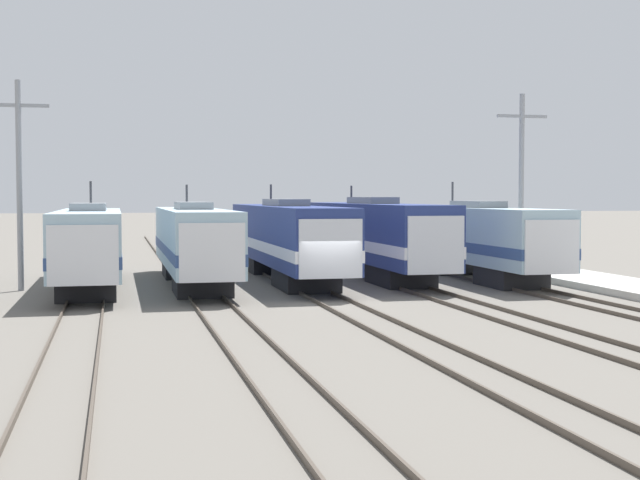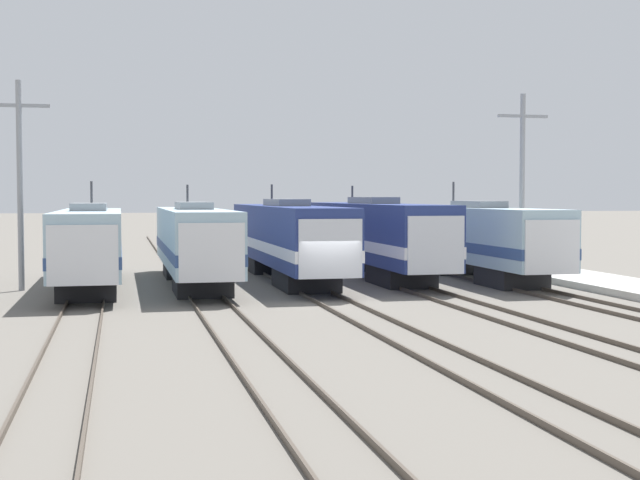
{
  "view_description": "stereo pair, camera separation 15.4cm",
  "coord_description": "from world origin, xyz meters",
  "px_view_note": "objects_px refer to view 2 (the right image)",
  "views": [
    {
      "loc": [
        -8.57,
        -35.54,
        4.34
      ],
      "look_at": [
        0.02,
        1.9,
        2.44
      ],
      "focal_mm": 50.0,
      "sensor_mm": 36.0,
      "label": 1
    },
    {
      "loc": [
        -8.42,
        -35.58,
        4.34
      ],
      "look_at": [
        0.02,
        1.9,
        2.44
      ],
      "focal_mm": 50.0,
      "sensor_mm": 36.0,
      "label": 2
    }
  ],
  "objects_px": {
    "locomotive_center_left": "(194,242)",
    "catenary_tower_right": "(522,181)",
    "locomotive_center": "(288,239)",
    "locomotive_far_right": "(482,239)",
    "locomotive_center_right": "(376,236)",
    "catenary_tower_left": "(20,179)",
    "locomotive_far_left": "(89,245)"
  },
  "relations": [
    {
      "from": "locomotive_center_right",
      "to": "locomotive_far_right",
      "type": "distance_m",
      "value": 5.59
    },
    {
      "from": "locomotive_far_left",
      "to": "locomotive_center",
      "type": "bearing_deg",
      "value": 14.95
    },
    {
      "from": "locomotive_center_left",
      "to": "catenary_tower_right",
      "type": "bearing_deg",
      "value": -1.96
    },
    {
      "from": "locomotive_center_left",
      "to": "locomotive_center",
      "type": "xyz_separation_m",
      "value": [
        4.9,
        1.68,
        0.06
      ]
    },
    {
      "from": "locomotive_far_left",
      "to": "locomotive_center_left",
      "type": "bearing_deg",
      "value": 10.87
    },
    {
      "from": "catenary_tower_right",
      "to": "locomotive_center_left",
      "type": "bearing_deg",
      "value": 178.04
    },
    {
      "from": "locomotive_center_left",
      "to": "catenary_tower_left",
      "type": "height_order",
      "value": "catenary_tower_left"
    },
    {
      "from": "locomotive_center",
      "to": "catenary_tower_left",
      "type": "distance_m",
      "value": 13.39
    },
    {
      "from": "locomotive_center",
      "to": "catenary_tower_right",
      "type": "bearing_deg",
      "value": -10.69
    },
    {
      "from": "locomotive_far_right",
      "to": "catenary_tower_left",
      "type": "distance_m",
      "value": 22.86
    },
    {
      "from": "locomotive_center",
      "to": "locomotive_far_right",
      "type": "height_order",
      "value": "locomotive_far_right"
    },
    {
      "from": "locomotive_center_right",
      "to": "catenary_tower_right",
      "type": "xyz_separation_m",
      "value": [
        7.03,
        -2.88,
        2.93
      ]
    },
    {
      "from": "locomotive_far_right",
      "to": "catenary_tower_left",
      "type": "xyz_separation_m",
      "value": [
        -22.66,
        -0.19,
        3.03
      ]
    },
    {
      "from": "locomotive_center",
      "to": "locomotive_far_right",
      "type": "relative_size",
      "value": 1.23
    },
    {
      "from": "locomotive_center_left",
      "to": "locomotive_far_left",
      "type": "bearing_deg",
      "value": -169.13
    },
    {
      "from": "locomotive_far_left",
      "to": "catenary_tower_right",
      "type": "relative_size",
      "value": 1.72
    },
    {
      "from": "catenary_tower_left",
      "to": "catenary_tower_right",
      "type": "bearing_deg",
      "value": 0.0
    },
    {
      "from": "locomotive_center",
      "to": "catenary_tower_right",
      "type": "distance_m",
      "value": 12.51
    },
    {
      "from": "locomotive_center",
      "to": "catenary_tower_right",
      "type": "relative_size",
      "value": 2.09
    },
    {
      "from": "locomotive_center",
      "to": "catenary_tower_left",
      "type": "relative_size",
      "value": 2.09
    },
    {
      "from": "locomotive_far_left",
      "to": "locomotive_center",
      "type": "distance_m",
      "value": 10.15
    },
    {
      "from": "catenary_tower_left",
      "to": "locomotive_center",
      "type": "bearing_deg",
      "value": 9.94
    },
    {
      "from": "catenary_tower_left",
      "to": "locomotive_center_left",
      "type": "bearing_deg",
      "value": 4.15
    },
    {
      "from": "catenary_tower_left",
      "to": "catenary_tower_right",
      "type": "relative_size",
      "value": 1.0
    },
    {
      "from": "locomotive_center_right",
      "to": "locomotive_far_right",
      "type": "relative_size",
      "value": 1.21
    },
    {
      "from": "locomotive_far_left",
      "to": "catenary_tower_right",
      "type": "xyz_separation_m",
      "value": [
        21.74,
        0.37,
        3.06
      ]
    },
    {
      "from": "locomotive_center",
      "to": "catenary_tower_right",
      "type": "height_order",
      "value": "catenary_tower_right"
    },
    {
      "from": "locomotive_center",
      "to": "catenary_tower_left",
      "type": "height_order",
      "value": "catenary_tower_left"
    },
    {
      "from": "locomotive_far_right",
      "to": "catenary_tower_right",
      "type": "xyz_separation_m",
      "value": [
        2.13,
        -0.19,
        3.03
      ]
    },
    {
      "from": "locomotive_center",
      "to": "locomotive_center_right",
      "type": "bearing_deg",
      "value": 7.29
    },
    {
      "from": "locomotive_center_right",
      "to": "catenary_tower_left",
      "type": "bearing_deg",
      "value": -170.79
    },
    {
      "from": "locomotive_center_left",
      "to": "catenary_tower_left",
      "type": "relative_size",
      "value": 1.84
    }
  ]
}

